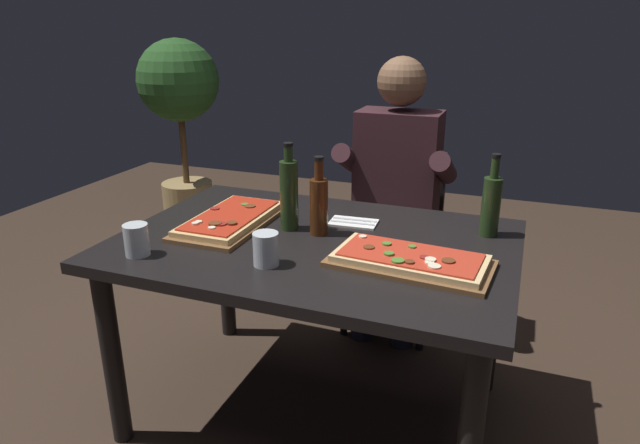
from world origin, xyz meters
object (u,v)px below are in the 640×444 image
(pizza_rectangular_left, at_px, (231,220))
(dining_table, at_px, (315,264))
(tumbler_far_side, at_px, (137,240))
(seated_diner, at_px, (395,187))
(wine_bottle_dark, at_px, (491,204))
(tumbler_near_camera, at_px, (266,249))
(potted_plant_corner, at_px, (181,112))
(vinegar_bottle_green, at_px, (289,193))
(diner_chair, at_px, (398,230))
(oil_bottle_amber, at_px, (319,204))
(pizza_rectangular_front, at_px, (410,260))

(pizza_rectangular_left, bearing_deg, dining_table, -4.82)
(tumbler_far_side, height_order, seated_diner, seated_diner)
(wine_bottle_dark, distance_m, tumbler_far_side, 1.23)
(tumbler_near_camera, bearing_deg, dining_table, 75.18)
(tumbler_near_camera, xyz_separation_m, potted_plant_corner, (-1.50, 1.75, 0.09))
(vinegar_bottle_green, relative_size, diner_chair, 0.38)
(pizza_rectangular_left, xyz_separation_m, seated_diner, (0.47, 0.71, -0.02))
(wine_bottle_dark, bearing_deg, tumbler_near_camera, -140.84)
(vinegar_bottle_green, height_order, tumbler_near_camera, vinegar_bottle_green)
(tumbler_far_side, bearing_deg, tumbler_near_camera, 10.59)
(dining_table, xyz_separation_m, diner_chair, (0.11, 0.86, -0.16))
(vinegar_bottle_green, xyz_separation_m, potted_plant_corner, (-1.43, 1.43, 0.01))
(wine_bottle_dark, relative_size, oil_bottle_amber, 1.04)
(wine_bottle_dark, height_order, tumbler_near_camera, wine_bottle_dark)
(potted_plant_corner, bearing_deg, wine_bottle_dark, -29.96)
(tumbler_near_camera, xyz_separation_m, seated_diner, (0.18, 0.99, -0.05))
(dining_table, xyz_separation_m, wine_bottle_dark, (0.57, 0.27, 0.21))
(oil_bottle_amber, height_order, potted_plant_corner, potted_plant_corner)
(oil_bottle_amber, bearing_deg, tumbler_far_side, -141.27)
(pizza_rectangular_left, xyz_separation_m, diner_chair, (0.47, 0.83, -0.27))
(wine_bottle_dark, xyz_separation_m, potted_plant_corner, (-2.14, 1.23, 0.03))
(pizza_rectangular_front, distance_m, wine_bottle_dark, 0.43)
(pizza_rectangular_left, bearing_deg, tumbler_near_camera, -44.50)
(dining_table, bearing_deg, oil_bottle_amber, 97.80)
(dining_table, height_order, seated_diner, seated_diner)
(tumbler_far_side, xyz_separation_m, seated_diner, (0.61, 1.07, -0.05))
(vinegar_bottle_green, bearing_deg, seated_diner, 70.19)
(diner_chair, bearing_deg, oil_bottle_amber, -98.53)
(diner_chair, bearing_deg, vinegar_bottle_green, -106.98)
(dining_table, xyz_separation_m, tumbler_far_side, (-0.50, -0.34, 0.15))
(dining_table, height_order, wine_bottle_dark, wine_bottle_dark)
(pizza_rectangular_front, xyz_separation_m, diner_chair, (-0.25, 0.96, -0.27))
(diner_chair, bearing_deg, seated_diner, -90.00)
(vinegar_bottle_green, distance_m, tumbler_near_camera, 0.34)
(oil_bottle_amber, distance_m, tumbler_far_side, 0.64)
(dining_table, distance_m, vinegar_bottle_green, 0.28)
(pizza_rectangular_front, xyz_separation_m, tumbler_far_side, (-0.87, -0.23, 0.03))
(dining_table, height_order, diner_chair, diner_chair)
(pizza_rectangular_left, relative_size, vinegar_bottle_green, 1.54)
(dining_table, height_order, tumbler_far_side, tumbler_far_side)
(vinegar_bottle_green, bearing_deg, potted_plant_corner, 135.12)
(dining_table, xyz_separation_m, seated_diner, (0.11, 0.74, 0.10))
(dining_table, bearing_deg, vinegar_bottle_green, 151.96)
(pizza_rectangular_left, distance_m, potted_plant_corner, 1.90)
(tumbler_near_camera, distance_m, seated_diner, 1.01)
(pizza_rectangular_left, bearing_deg, oil_bottle_amber, 4.80)
(dining_table, distance_m, pizza_rectangular_front, 0.40)
(dining_table, relative_size, vinegar_bottle_green, 4.28)
(dining_table, distance_m, wine_bottle_dark, 0.67)
(wine_bottle_dark, distance_m, vinegar_bottle_green, 0.73)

